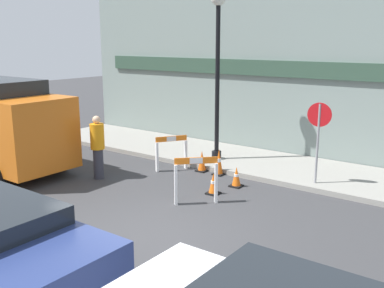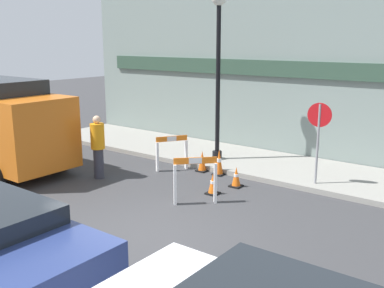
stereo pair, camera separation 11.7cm
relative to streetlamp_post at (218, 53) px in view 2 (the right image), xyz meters
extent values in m
plane|color=#38383A|center=(1.90, -5.38, -3.31)|extent=(60.00, 60.00, 0.00)
cube|color=gray|center=(1.90, 0.54, -3.25)|extent=(18.00, 2.84, 0.14)
cube|color=gray|center=(1.90, 2.04, -0.56)|extent=(18.00, 0.12, 5.50)
cube|color=#2D4738|center=(1.90, 1.93, -0.51)|extent=(16.20, 0.10, 0.50)
cylinder|color=black|center=(0.00, 0.00, -3.06)|extent=(0.29, 0.29, 0.24)
cylinder|color=black|center=(0.00, 0.00, -0.91)|extent=(0.13, 0.13, 4.53)
cylinder|color=gray|center=(3.33, -0.49, -2.16)|extent=(0.06, 0.06, 2.02)
cylinder|color=red|center=(3.33, -0.49, -1.42)|extent=(0.60, 0.09, 0.60)
cube|color=white|center=(-0.40, -1.03, -2.89)|extent=(0.14, 0.12, 0.85)
cube|color=white|center=(-0.87, -1.76, -2.89)|extent=(0.14, 0.12, 0.85)
cube|color=orange|center=(-0.63, -1.39, -2.38)|extent=(0.52, 0.80, 0.15)
cube|color=white|center=(-0.63, -1.39, -2.38)|extent=(0.18, 0.25, 0.14)
cube|color=white|center=(1.21, -3.51, -2.84)|extent=(0.14, 0.14, 0.95)
cube|color=white|center=(1.87, -2.85, -2.84)|extent=(0.14, 0.14, 0.95)
cube|color=orange|center=(1.54, -3.18, -2.29)|extent=(0.72, 0.72, 0.15)
cube|color=white|center=(1.54, -3.18, -2.29)|extent=(0.23, 0.23, 0.13)
cube|color=black|center=(0.15, -0.98, -3.29)|extent=(0.30, 0.30, 0.04)
cone|color=orange|center=(0.15, -0.98, -2.99)|extent=(0.23, 0.22, 0.56)
cylinder|color=white|center=(0.15, -0.98, -2.96)|extent=(0.13, 0.13, 0.08)
cube|color=black|center=(1.50, -2.40, -3.29)|extent=(0.30, 0.30, 0.04)
cone|color=orange|center=(1.50, -2.40, -3.03)|extent=(0.23, 0.22, 0.48)
cylinder|color=white|center=(1.50, -2.40, -3.01)|extent=(0.13, 0.13, 0.07)
cube|color=black|center=(1.66, -1.58, -3.29)|extent=(0.30, 0.30, 0.04)
cone|color=orange|center=(1.66, -1.58, -3.03)|extent=(0.22, 0.22, 0.48)
cylinder|color=white|center=(1.66, -1.58, -3.01)|extent=(0.13, 0.13, 0.07)
cube|color=black|center=(0.73, -0.98, -3.29)|extent=(0.30, 0.30, 0.04)
cone|color=orange|center=(0.73, -0.98, -2.92)|extent=(0.23, 0.22, 0.70)
cylinder|color=white|center=(0.73, -0.98, -2.89)|extent=(0.13, 0.13, 0.10)
cylinder|color=#33333D|center=(-1.72, -3.19, -2.90)|extent=(0.35, 0.35, 0.82)
cylinder|color=orange|center=(-1.72, -3.19, -2.15)|extent=(0.49, 0.49, 0.69)
sphere|color=#DBAD89|center=(-1.72, -3.19, -1.70)|extent=(0.28, 0.28, 0.21)
cylinder|color=black|center=(-3.19, -3.33, -3.01)|extent=(0.60, 0.18, 0.60)
cylinder|color=black|center=(-6.33, -3.33, -3.01)|extent=(0.60, 0.18, 0.60)
camera|label=1|loc=(7.29, -11.09, 0.38)|focal=42.00mm
camera|label=2|loc=(7.38, -11.02, 0.38)|focal=42.00mm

